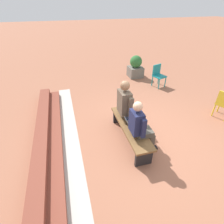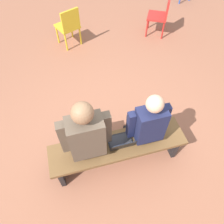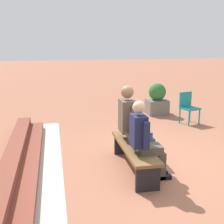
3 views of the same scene
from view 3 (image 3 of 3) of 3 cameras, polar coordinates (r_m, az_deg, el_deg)
The scene contains 9 objects.
ground_plane at distance 5.64m, azimuth 7.15°, elevation -10.14°, with size 60.00×60.00×0.00m, color #9E6047.
concrete_strip at distance 5.38m, azimuth -11.07°, elevation -11.40°, with size 6.76×0.40×0.01m, color #B7B2A8.
brick_steps at distance 5.37m, azimuth -17.10°, elevation -10.40°, with size 5.96×0.60×0.30m.
bench at distance 5.41m, azimuth 4.08°, elevation -7.03°, with size 1.80×0.44×0.45m.
person_student at distance 4.98m, azimuth 5.97°, elevation -4.70°, with size 0.51×0.65×1.30m.
person_adult at distance 5.67m, azimuth 3.87°, elevation -1.89°, with size 0.59×0.75×1.43m.
laptop at distance 5.33m, azimuth 4.09°, elevation -5.71°, with size 0.32×0.29×0.21m.
plastic_chair_far_right at distance 8.62m, azimuth 13.73°, elevation 1.14°, with size 0.53×0.53×0.84m.
planter at distance 9.52m, azimuth 8.24°, elevation 2.21°, with size 0.60×0.60×0.94m.
Camera 3 is at (-4.92, 1.64, 2.22)m, focal length 50.00 mm.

